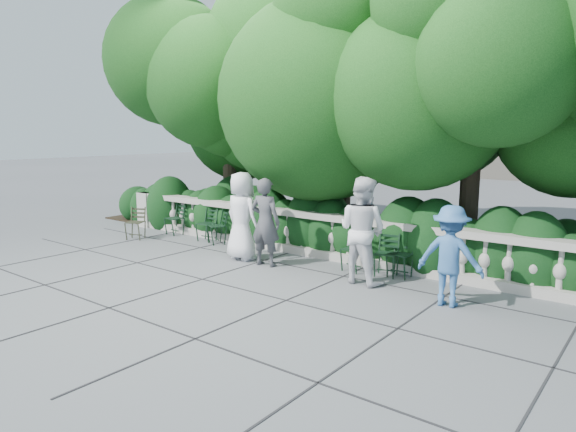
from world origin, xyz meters
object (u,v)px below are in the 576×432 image
Objects in this scene: person_woman_grey at (265,222)px; person_casual_man at (362,230)px; chair_d at (349,272)px; chair_c at (211,244)px; chair_f at (384,278)px; chair_weathered at (133,240)px; chair_a at (203,242)px; person_businessman at (242,216)px; chair_b at (170,235)px; person_older_blue at (450,256)px; chair_e at (396,279)px.

person_casual_man is at bearing 177.01° from person_woman_grey.
person_casual_man is (0.51, -0.43, 0.98)m from chair_d.
chair_c is 4.75m from chair_f.
person_woman_grey is (4.27, 0.19, 0.91)m from chair_weathered.
chair_a is 2.28m from person_businessman.
person_older_blue is at bearing 1.71° from chair_b.
chair_f is (5.09, -0.11, 0.00)m from chair_a.
chair_weathered is 3.66m from person_businessman.
chair_e is at bearing -171.21° from person_woman_grey.
chair_b is 1.67m from chair_c.
chair_c is 2.11m from chair_weathered.
chair_e is at bearing 12.98° from chair_f.
chair_b and chair_d have the same top height.
person_businessman reaches higher than chair_b.
chair_a is 1.83m from chair_weathered.
person_woman_grey is at bearing -5.83° from person_older_blue.
chair_c is at bearing 167.32° from chair_f.
chair_f is at bearing 13.22° from chair_d.
person_businessman is (-3.13, -0.55, 0.95)m from chair_f.
person_casual_man reaches higher than chair_weathered.
chair_weathered is (-5.93, -0.77, 0.00)m from chair_d.
chair_b is at bearing -10.87° from person_older_blue.
person_casual_man is at bearing -169.80° from person_businessman.
chair_a is 0.46× the size of person_woman_grey.
chair_c is 4.02m from chair_d.
person_casual_man reaches higher than chair_b.
chair_a is 1.00× the size of chair_b.
person_woman_grey is at bearing -164.03° from chair_e.
person_woman_grey is 1.13× the size of person_older_blue.
chair_b is at bearing -3.34° from person_businessman.
person_casual_man reaches higher than chair_c.
person_older_blue reaches higher than chair_d.
person_casual_man reaches higher than chair_e.
chair_c is 4.67m from person_casual_man.
person_older_blue is at bearing -8.52° from chair_d.
person_older_blue is at bearing 171.29° from person_woman_grey.
person_casual_man is at bearing -31.42° from chair_d.
person_woman_grey is at bearing 9.53° from person_casual_man.
chair_f is at bearing -30.55° from person_older_blue.
chair_f is 1.00× the size of chair_weathered.
chair_weathered is (-6.66, -0.83, 0.00)m from chair_f.
chair_c is at bearing -173.30° from chair_d.
chair_b is 1.00× the size of chair_e.
chair_a and chair_e have the same top height.
chair_d is 0.46× the size of person_woman_grey.
chair_b is 6.31m from person_casual_man.
chair_e is 2.85m from person_woman_grey.
chair_b is 4.21m from person_woman_grey.
person_older_blue is at bearing -26.40° from chair_weathered.
chair_b is at bearing 173.38° from chair_a.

